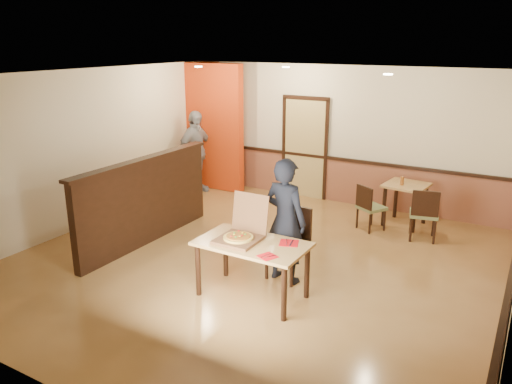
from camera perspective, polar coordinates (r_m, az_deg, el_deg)
floor at (r=7.73m, az=0.02°, el=-8.03°), size 7.00×7.00×0.00m
ceiling at (r=7.01m, az=0.03°, el=13.15°), size 7.00×7.00×0.00m
wall_back at (r=10.35m, az=9.79°, el=6.38°), size 7.00×0.00×7.00m
wall_left at (r=9.44m, az=-18.77°, el=4.69°), size 0.00×7.00×7.00m
wainscot_back at (r=10.54m, az=9.48°, el=1.27°), size 7.00×0.04×0.90m
chair_rail_back at (r=10.41m, az=9.57°, el=3.74°), size 7.00×0.06×0.06m
wainscot_right at (r=6.69m, az=27.16°, el=-9.98°), size 0.04×7.00×0.90m
back_door at (r=10.68m, az=5.59°, el=4.96°), size 0.90×0.06×2.10m
booth_partition at (r=8.43m, az=-12.54°, el=-0.91°), size 0.20×3.10×1.44m
red_accent_panel at (r=11.25m, az=-5.20°, el=7.40°), size 1.60×0.20×2.78m
spot_a at (r=9.78m, az=-6.60°, el=14.04°), size 0.14×0.14×0.02m
spot_b at (r=9.59m, az=3.44°, el=14.07°), size 0.14×0.14×0.02m
spot_c at (r=7.86m, az=14.85°, el=12.88°), size 0.14×0.14×0.02m
main_table at (r=6.51m, az=-0.43°, el=-6.69°), size 1.44×0.82×0.77m
diner_chair at (r=7.13m, az=3.95°, el=-5.43°), size 0.56×0.56×1.02m
side_chair_left at (r=9.05m, az=12.80°, el=-1.55°), size 0.56×0.56×0.83m
side_chair_right at (r=8.82m, az=18.66°, el=-2.23°), size 0.55×0.55×0.92m
side_table at (r=9.46m, az=16.74°, el=-0.17°), size 0.80×0.80×0.77m
diner at (r=6.88m, az=3.37°, el=-3.31°), size 0.70×0.52×1.78m
passerby at (r=11.04m, az=-6.93°, el=4.54°), size 0.55×1.10×1.81m
pizza_box at (r=6.53m, az=-1.78°, el=-4.89°), size 0.53×0.63×0.56m
pizza at (r=6.49m, az=-2.04°, el=-5.21°), size 0.41×0.41×0.03m
napkin_near at (r=6.07m, az=1.32°, el=-7.36°), size 0.27×0.27×0.01m
napkin_far at (r=6.46m, az=3.79°, el=-5.83°), size 0.31×0.31×0.01m
condiment at (r=9.30m, az=16.35°, el=1.23°), size 0.06×0.06×0.16m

